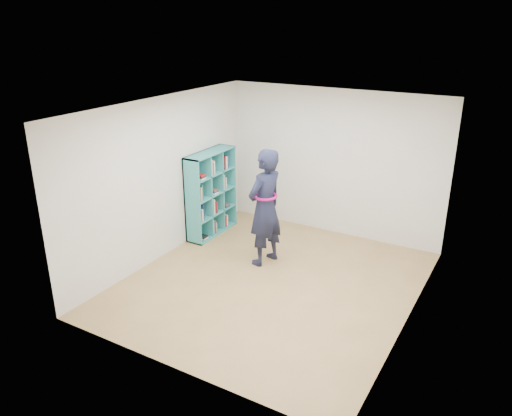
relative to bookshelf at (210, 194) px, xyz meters
The scene contains 9 objects.
floor 2.27m from the bookshelf, 30.36° to the right, with size 4.50×4.50×0.00m, color olive.
ceiling 2.83m from the bookshelf, 30.36° to the right, with size 4.50×4.50×0.00m, color white.
wall_left 1.22m from the bookshelf, 97.96° to the right, with size 0.02×4.50×2.60m, color beige.
wall_right 4.04m from the bookshelf, 15.71° to the right, with size 0.02×4.50×2.60m, color beige.
wall_back 2.25m from the bookshelf, 32.27° to the left, with size 4.00×0.02×2.60m, color beige.
wall_front 3.85m from the bookshelf, 60.98° to the right, with size 4.00×0.02×2.60m, color beige.
bookshelf is the anchor object (origin of this frame).
person 1.53m from the bookshelf, 20.59° to the right, with size 0.59×0.77×1.88m.
smartphone 1.40m from the bookshelf, 17.81° to the right, with size 0.01×0.09×0.12m.
Camera 1 is at (3.08, -5.78, 3.74)m, focal length 35.00 mm.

